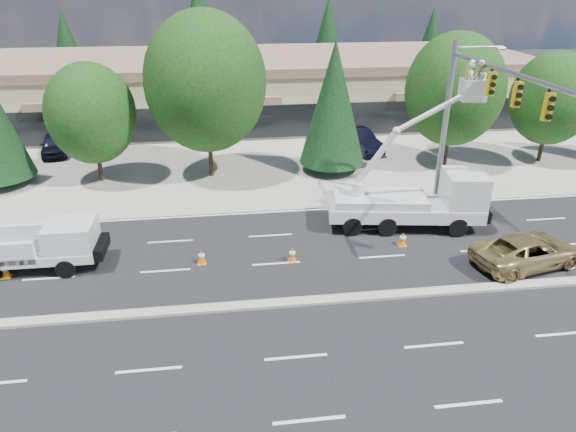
{
  "coord_description": "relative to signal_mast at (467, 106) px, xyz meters",
  "views": [
    {
      "loc": [
        -2.05,
        -17.02,
        12.07
      ],
      "look_at": [
        0.54,
        3.18,
        2.4
      ],
      "focal_mm": 32.0,
      "sensor_mm": 36.0,
      "label": 1
    }
  ],
  "objects": [
    {
      "name": "ground",
      "position": [
        -10.03,
        -7.04,
        -6.06
      ],
      "size": [
        140.0,
        140.0,
        0.0
      ],
      "primitive_type": "plane",
      "color": "black",
      "rests_on": "ground"
    },
    {
      "name": "concrete_apron",
      "position": [
        -10.03,
        12.96,
        -6.05
      ],
      "size": [
        140.0,
        22.0,
        0.01
      ],
      "primitive_type": "cube",
      "color": "gray",
      "rests_on": "ground"
    },
    {
      "name": "road_median",
      "position": [
        -10.03,
        -7.04,
        -6.0
      ],
      "size": [
        120.0,
        0.55,
        0.12
      ],
      "primitive_type": "cube",
      "color": "gray",
      "rests_on": "ground"
    },
    {
      "name": "strip_mall",
      "position": [
        -10.03,
        22.93,
        -3.23
      ],
      "size": [
        50.4,
        15.4,
        5.5
      ],
      "color": "#C5B387",
      "rests_on": "ground"
    },
    {
      "name": "tree_front_c",
      "position": [
        -20.03,
        7.96,
        -1.71
      ],
      "size": [
        5.36,
        5.36,
        7.43
      ],
      "color": "#332114",
      "rests_on": "ground"
    },
    {
      "name": "tree_front_d",
      "position": [
        -13.03,
        7.96,
        -0.01
      ],
      "size": [
        7.45,
        7.45,
        10.33
      ],
      "color": "#332114",
      "rests_on": "ground"
    },
    {
      "name": "tree_front_e",
      "position": [
        -5.03,
        7.96,
        -1.51
      ],
      "size": [
        4.3,
        4.3,
        8.48
      ],
      "color": "#332114",
      "rests_on": "ground"
    },
    {
      "name": "tree_front_f",
      "position": [
        2.97,
        7.96,
        -0.86
      ],
      "size": [
        6.39,
        6.39,
        8.87
      ],
      "color": "#332114",
      "rests_on": "ground"
    },
    {
      "name": "tree_front_g",
      "position": [
        9.97,
        7.96,
        -1.64
      ],
      "size": [
        5.44,
        5.44,
        7.54
      ],
      "color": "#332114",
      "rests_on": "ground"
    },
    {
      "name": "tree_back_a",
      "position": [
        -28.03,
        34.96,
        -1.33
      ],
      "size": [
        4.47,
        4.47,
        8.82
      ],
      "color": "#332114",
      "rests_on": "ground"
    },
    {
      "name": "tree_back_b",
      "position": [
        -14.03,
        34.96,
        0.45
      ],
      "size": [
        6.16,
        6.16,
        12.13
      ],
      "color": "#332114",
      "rests_on": "ground"
    },
    {
      "name": "tree_back_c",
      "position": [
        -0.03,
        34.96,
        -0.77
      ],
      "size": [
        5.0,
        5.0,
        9.86
      ],
      "color": "#332114",
      "rests_on": "ground"
    },
    {
      "name": "tree_back_d",
      "position": [
        11.97,
        34.96,
        -1.42
      ],
      "size": [
        4.38,
        4.38,
        8.64
      ],
      "color": "#332114",
      "rests_on": "ground"
    },
    {
      "name": "signal_mast",
      "position": [
        0.0,
        0.0,
        0.0
      ],
      "size": [
        2.76,
        10.16,
        9.0
      ],
      "color": "gray",
      "rests_on": "ground"
    },
    {
      "name": "utility_pickup",
      "position": [
        -20.43,
        -2.84,
        -5.17
      ],
      "size": [
        5.64,
        2.26,
        2.16
      ],
      "rotation": [
        0.0,
        0.0,
        -0.0
      ],
      "color": "silver",
      "rests_on": "ground"
    },
    {
      "name": "bucket_truck",
      "position": [
        -2.26,
        -0.96,
        -4.22
      ],
      "size": [
        8.26,
        3.5,
        8.5
      ],
      "rotation": [
        0.0,
        0.0,
        -0.15
      ],
      "color": "silver",
      "rests_on": "ground"
    },
    {
      "name": "traffic_cone_a",
      "position": [
        -21.89,
        -3.47,
        -5.72
      ],
      "size": [
        0.4,
        0.4,
        0.7
      ],
      "color": "orange",
      "rests_on": "ground"
    },
    {
      "name": "traffic_cone_b",
      "position": [
        -13.41,
        -3.38,
        -5.72
      ],
      "size": [
        0.4,
        0.4,
        0.7
      ],
      "color": "orange",
      "rests_on": "ground"
    },
    {
      "name": "traffic_cone_c",
      "position": [
        -9.27,
        -3.68,
        -5.72
      ],
      "size": [
        0.4,
        0.4,
        0.7
      ],
      "color": "orange",
      "rests_on": "ground"
    },
    {
      "name": "traffic_cone_d",
      "position": [
        -3.72,
        -2.89,
        -5.72
      ],
      "size": [
        0.4,
        0.4,
        0.7
      ],
      "color": "orange",
      "rests_on": "ground"
    },
    {
      "name": "minivan",
      "position": [
        1.23,
        -5.38,
        -5.34
      ],
      "size": [
        5.58,
        3.53,
        1.44
      ],
      "primitive_type": "imported",
      "rotation": [
        0.0,
        0.0,
        1.81
      ],
      "color": "#9F874D",
      "rests_on": "ground"
    },
    {
      "name": "parked_car_west",
      "position": [
        -24.44,
        13.96,
        -5.32
      ],
      "size": [
        2.52,
        4.57,
        1.47
      ],
      "primitive_type": "imported",
      "rotation": [
        0.0,
        0.0,
        0.19
      ],
      "color": "black",
      "rests_on": "ground"
    },
    {
      "name": "parked_car_east",
      "position": [
        -2.08,
        11.96,
        -5.27
      ],
      "size": [
        2.89,
        5.07,
        1.58
      ],
      "primitive_type": "imported",
      "rotation": [
        0.0,
        0.0,
        0.27
      ],
      "color": "black",
      "rests_on": "ground"
    }
  ]
}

